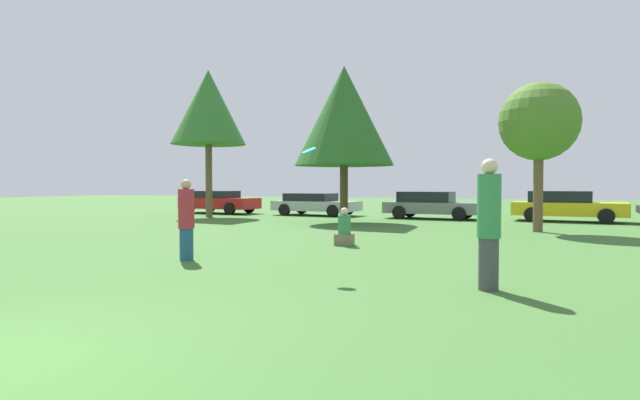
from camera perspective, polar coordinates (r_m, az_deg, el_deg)
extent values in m
cylinder|color=navy|center=(11.03, -14.73, -4.82)|extent=(0.28, 0.28, 0.67)
cylinder|color=#A52633|center=(10.97, -14.76, -0.95)|extent=(0.33, 0.33, 0.82)
sphere|color=tan|center=(10.96, -14.78, 1.69)|extent=(0.21, 0.21, 0.21)
cylinder|color=#3F3F47|center=(8.06, 18.35, -6.83)|extent=(0.30, 0.30, 0.78)
cylinder|color=#337F4C|center=(7.98, 18.41, -0.65)|extent=(0.35, 0.35, 0.96)
sphere|color=beige|center=(7.98, 18.45, 3.56)|extent=(0.24, 0.24, 0.24)
cylinder|color=#19B2D8|center=(9.22, -1.22, 5.55)|extent=(0.30, 0.27, 0.19)
cube|color=#726651|center=(13.33, 2.72, -4.46)|extent=(0.44, 0.37, 0.30)
cylinder|color=#337F4C|center=(13.29, 2.73, -2.76)|extent=(0.33, 0.33, 0.49)
sphere|color=beige|center=(13.27, 2.73, -1.30)|extent=(0.21, 0.21, 0.21)
cylinder|color=brown|center=(25.83, -12.34, 2.12)|extent=(0.33, 0.33, 3.60)
cone|color=#33702D|center=(26.11, -12.39, 10.12)|extent=(3.68, 3.68, 3.68)
cylinder|color=brown|center=(21.15, 2.69, 0.64)|extent=(0.33, 0.33, 2.39)
cone|color=#286023|center=(21.34, 2.71, 9.41)|extent=(4.12, 4.12, 4.12)
cylinder|color=brown|center=(18.64, 23.24, 1.29)|extent=(0.31, 0.31, 2.99)
sphere|color=#4C7528|center=(18.76, 23.32, 8.07)|extent=(2.62, 2.62, 2.62)
cube|color=red|center=(29.06, -11.20, -0.35)|extent=(4.54, 2.06, 0.59)
cube|color=black|center=(29.26, -11.73, 0.63)|extent=(2.53, 1.73, 0.39)
cylinder|color=black|center=(28.99, -7.95, -0.82)|extent=(0.66, 0.22, 0.65)
cylinder|color=black|center=(27.52, -10.09, -0.97)|extent=(0.66, 0.22, 0.65)
cylinder|color=black|center=(30.64, -12.20, -0.71)|extent=(0.66, 0.22, 0.65)
cylinder|color=black|center=(29.25, -14.43, -0.84)|extent=(0.66, 0.22, 0.65)
cube|color=#B2B2B7|center=(26.56, -0.41, -0.65)|extent=(4.57, 2.12, 0.50)
cube|color=black|center=(26.70, -1.05, 0.33)|extent=(2.55, 1.78, 0.40)
cylinder|color=black|center=(26.82, 3.14, -1.05)|extent=(0.62, 0.22, 0.61)
cylinder|color=black|center=(25.12, 1.44, -1.24)|extent=(0.62, 0.22, 0.61)
cylinder|color=black|center=(28.04, -2.07, -0.94)|extent=(0.62, 0.22, 0.61)
cylinder|color=black|center=(26.42, -4.01, -1.10)|extent=(0.62, 0.22, 0.61)
cube|color=slate|center=(24.44, 12.55, -0.85)|extent=(4.53, 2.00, 0.52)
cube|color=black|center=(24.51, 11.80, 0.35)|extent=(2.52, 1.68, 0.49)
cylinder|color=black|center=(25.01, 16.09, -1.30)|extent=(0.63, 0.23, 0.62)
cylinder|color=black|center=(23.29, 15.31, -1.51)|extent=(0.63, 0.23, 0.62)
cylinder|color=black|center=(25.66, 10.04, -1.19)|extent=(0.63, 0.23, 0.62)
cylinder|color=black|center=(23.98, 8.85, -1.38)|extent=(0.63, 0.23, 0.62)
cube|color=gold|center=(24.53, 26.05, -0.90)|extent=(4.60, 2.12, 0.57)
cube|color=black|center=(24.52, 25.27, 0.35)|extent=(2.57, 1.78, 0.49)
cylinder|color=black|center=(25.51, 29.20, -1.38)|extent=(0.64, 0.20, 0.63)
cylinder|color=black|center=(23.64, 29.41, -1.60)|extent=(0.64, 0.20, 0.63)
cylinder|color=black|center=(25.53, 22.92, -1.30)|extent=(0.64, 0.20, 0.63)
cylinder|color=black|center=(23.66, 22.63, -1.51)|extent=(0.64, 0.20, 0.63)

